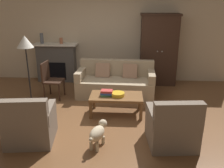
{
  "coord_description": "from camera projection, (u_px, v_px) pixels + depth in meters",
  "views": [
    {
      "loc": [
        0.5,
        -4.67,
        2.34
      ],
      "look_at": [
        0.2,
        0.47,
        0.55
      ],
      "focal_mm": 39.46,
      "sensor_mm": 36.0,
      "label": 1
    }
  ],
  "objects": [
    {
      "name": "dog",
      "position": [
        98.0,
        133.0,
        4.06
      ],
      "size": [
        0.32,
        0.55,
        0.39
      ],
      "color": "beige",
      "rests_on": "ground"
    },
    {
      "name": "mantel_vase_slate",
      "position": [
        42.0,
        38.0,
        7.04
      ],
      "size": [
        0.1,
        0.1,
        0.29
      ],
      "primitive_type": "cylinder",
      "color": "#565B66",
      "rests_on": "fireplace"
    },
    {
      "name": "coffee_table",
      "position": [
        116.0,
        98.0,
        5.18
      ],
      "size": [
        1.1,
        0.6,
        0.42
      ],
      "color": "brown",
      "rests_on": "ground"
    },
    {
      "name": "mantel_vase_terracotta",
      "position": [
        61.0,
        41.0,
        7.03
      ],
      "size": [
        0.09,
        0.09,
        0.17
      ],
      "primitive_type": "cylinder",
      "color": "#A86042",
      "rests_on": "fireplace"
    },
    {
      "name": "book_stack",
      "position": [
        107.0,
        93.0,
        5.13
      ],
      "size": [
        0.26,
        0.2,
        0.12
      ],
      "color": "#427A4C",
      "rests_on": "coffee_table"
    },
    {
      "name": "couch",
      "position": [
        116.0,
        83.0,
        6.22
      ],
      "size": [
        1.96,
        0.94,
        0.86
      ],
      "color": "tan",
      "rests_on": "ground"
    },
    {
      "name": "side_chair_wooden",
      "position": [
        50.0,
        78.0,
        6.02
      ],
      "size": [
        0.47,
        0.47,
        0.9
      ],
      "color": "#382319",
      "rests_on": "ground"
    },
    {
      "name": "armoire",
      "position": [
        159.0,
        50.0,
        6.89
      ],
      "size": [
        1.06,
        0.57,
        1.97
      ],
      "color": "#382319",
      "rests_on": "ground"
    },
    {
      "name": "back_wall",
      "position": [
        109.0,
        33.0,
        7.14
      ],
      "size": [
        7.2,
        0.1,
        2.8
      ],
      "primitive_type": "cube",
      "color": "beige",
      "rests_on": "ground"
    },
    {
      "name": "armchair_near_right",
      "position": [
        172.0,
        128.0,
        4.07
      ],
      "size": [
        0.84,
        0.84,
        0.88
      ],
      "color": "#756656",
      "rests_on": "ground"
    },
    {
      "name": "armchair_near_left",
      "position": [
        30.0,
        125.0,
        4.17
      ],
      "size": [
        0.85,
        0.85,
        0.88
      ],
      "color": "#756656",
      "rests_on": "ground"
    },
    {
      "name": "fruit_bowl",
      "position": [
        118.0,
        94.0,
        5.12
      ],
      "size": [
        0.29,
        0.29,
        0.08
      ],
      "primitive_type": "cylinder",
      "color": "gold",
      "rests_on": "coffee_table"
    },
    {
      "name": "ground_plane",
      "position": [
        101.0,
        116.0,
        5.2
      ],
      "size": [
        9.6,
        9.6,
        0.0
      ],
      "primitive_type": "plane",
      "color": "brown"
    },
    {
      "name": "floor_lamp",
      "position": [
        25.0,
        46.0,
        5.3
      ],
      "size": [
        0.36,
        0.36,
        1.6
      ],
      "color": "black",
      "rests_on": "ground"
    },
    {
      "name": "fireplace",
      "position": [
        57.0,
        62.0,
        7.27
      ],
      "size": [
        1.26,
        0.48,
        1.12
      ],
      "color": "#4C4947",
      "rests_on": "ground"
    }
  ]
}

